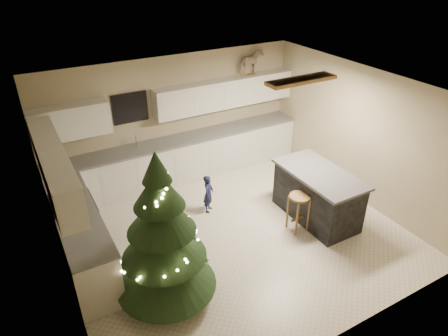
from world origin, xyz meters
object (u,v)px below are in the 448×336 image
Objects in this scene: christmas_tree at (163,243)px; island at (317,195)px; toddler at (208,194)px; rocking_horse at (252,62)px; bar_stool at (299,204)px.

island is at bearing 7.84° from christmas_tree.
christmas_tree reaches higher than island.
christmas_tree is (-3.14, -0.43, 0.49)m from island.
toddler is 1.17× the size of rocking_horse.
rocking_horse is at bearing 75.08° from bar_stool.
rocking_horse is (0.21, 2.64, 1.79)m from island.
toddler is (-1.64, 1.15, -0.10)m from island.
christmas_tree is at bearing 179.70° from toddler.
toddler is (1.49, 1.58, -0.59)m from christmas_tree.
christmas_tree is 2.25m from toddler.
island is at bearing 13.86° from bar_stool.
christmas_tree is at bearing 113.66° from rocking_horse.
rocking_horse is (0.74, 2.77, 1.74)m from bar_stool.
bar_stool is 0.92× the size of toddler.
bar_stool is (-0.53, -0.13, 0.05)m from island.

